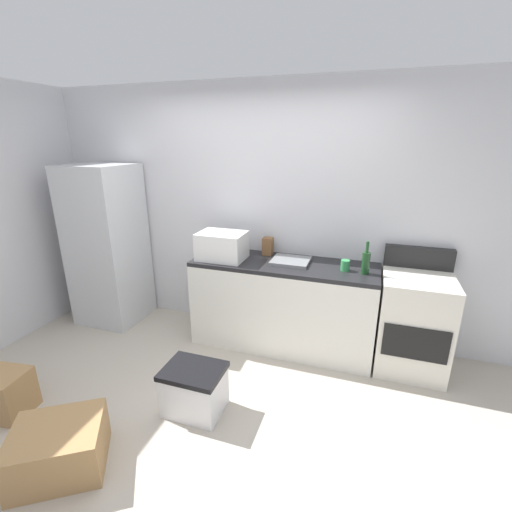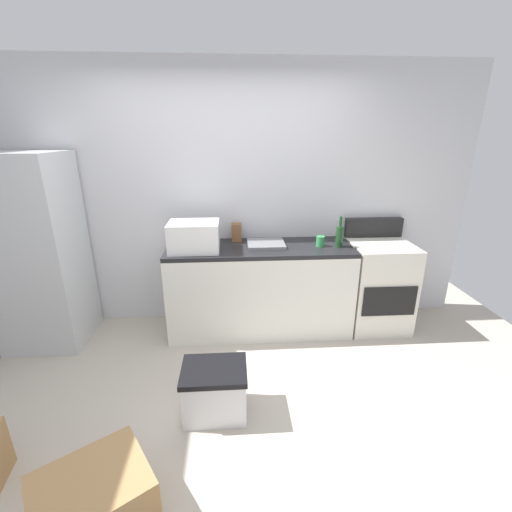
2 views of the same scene
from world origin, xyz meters
The scene contains 13 objects.
ground_plane centered at (0.00, 0.00, 0.00)m, with size 6.00×6.00×0.00m, color #B2A899.
wall_back centered at (0.00, 1.55, 1.30)m, with size 5.00×0.10×2.60m, color silver.
kitchen_counter centered at (0.30, 1.20, 0.45)m, with size 1.80×0.60×0.90m.
refrigerator centered at (-1.75, 1.15, 0.90)m, with size 0.68×0.66×1.79m, color silver.
stove_oven centered at (1.52, 1.21, 0.47)m, with size 0.60×0.61×1.10m.
microwave centered at (-0.32, 1.13, 1.04)m, with size 0.46×0.34×0.27m, color white.
sink_basin centered at (0.36, 1.23, 0.92)m, with size 0.36×0.32×0.03m, color slate.
wine_bottle centered at (1.06, 1.14, 1.01)m, with size 0.07×0.07×0.30m.
coffee_mug centered at (0.88, 1.17, 0.95)m, with size 0.08×0.08×0.10m, color #338C4C.
knife_block centered at (0.08, 1.40, 0.99)m, with size 0.10×0.10×0.18m, color brown.
cardboard_box_large centered at (-1.53, -0.44, 0.17)m, with size 0.42×0.30×0.35m, color #A37A4C.
cardboard_box_medium centered at (-0.70, -0.69, 0.16)m, with size 0.54×0.45×0.31m, color #A37A4C.
storage_bin centered at (-0.11, 0.05, 0.19)m, with size 0.46×0.36×0.38m.
Camera 1 is at (1.06, -1.94, 2.05)m, focal length 24.63 mm.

